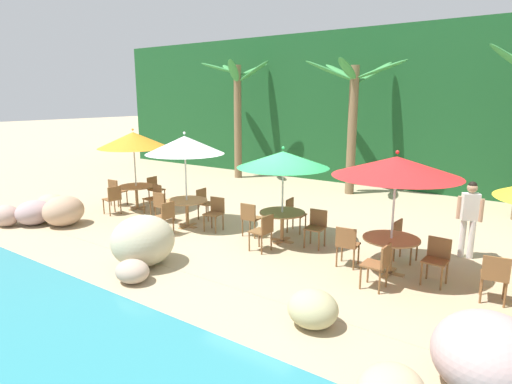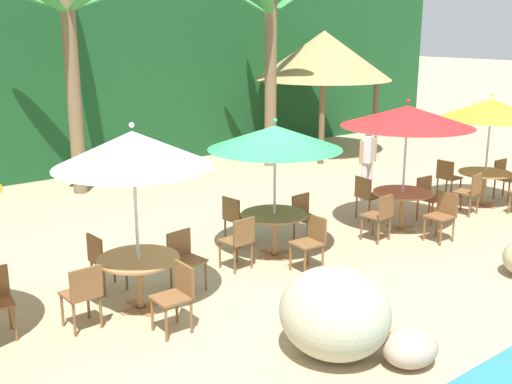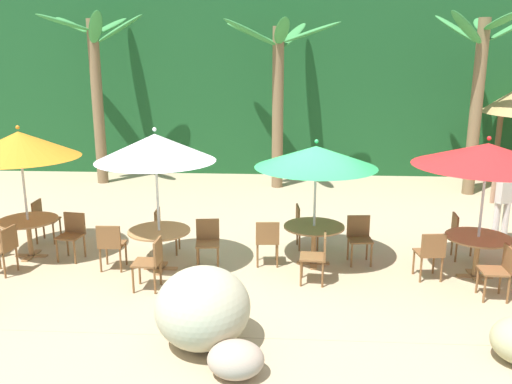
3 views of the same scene
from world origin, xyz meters
name	(u,v)px [view 2 (image 2 of 3)]	position (x,y,z in m)	size (l,w,h in m)	color
ground_plane	(267,262)	(0.00, 0.00, 0.00)	(120.00, 120.00, 0.00)	tan
terrace_deck	(267,262)	(0.00, 0.00, 0.00)	(18.00, 5.20, 0.01)	tan
foliage_backdrop	(46,55)	(0.00, 9.00, 3.00)	(28.00, 2.40, 6.00)	#194C23
rock_seawall	(417,282)	(0.41, -2.66, 0.41)	(14.97, 3.23, 1.06)	#B69390
umbrella_white	(133,149)	(-2.46, -0.28, 2.22)	(2.07, 2.07, 2.56)	silver
dining_table_white	(139,267)	(-2.46, -0.28, 0.61)	(1.10, 1.10, 0.74)	#A37547
chair_white_seaward	(184,256)	(-1.63, -0.08, 0.51)	(0.47, 0.48, 0.87)	brown
chair_white_inland	(102,258)	(-2.59, 0.57, 0.51)	(0.45, 0.44, 0.87)	brown
chair_white_left	(83,292)	(-3.31, -0.39, 0.51)	(0.43, 0.44, 0.87)	brown
chair_white_right	(177,293)	(-2.39, -1.13, 0.51)	(0.44, 0.43, 0.87)	brown
umbrella_green	(275,137)	(0.28, 0.15, 2.01)	(2.18, 2.18, 2.32)	silver
dining_table_green	(274,221)	(0.28, 0.15, 0.61)	(1.10, 1.10, 0.74)	#A37547
chair_green_seaward	(305,215)	(1.12, 0.31, 0.51)	(0.45, 0.46, 0.87)	brown
chair_green_inland	(236,217)	(0.11, 0.99, 0.51)	(0.47, 0.46, 0.87)	brown
chair_green_left	(239,239)	(-0.56, 0.00, 0.51)	(0.45, 0.46, 0.87)	brown
chair_green_right	(311,239)	(0.32, -0.70, 0.51)	(0.45, 0.45, 0.87)	brown
umbrella_red	(407,116)	(3.06, -0.28, 2.16)	(2.42, 2.42, 2.46)	silver
dining_table_red	(402,198)	(3.06, -0.28, 0.61)	(1.10, 1.10, 0.74)	#A37547
chair_red_seaward	(428,195)	(3.91, -0.23, 0.51)	(0.44, 0.45, 0.87)	brown
chair_red_inland	(367,194)	(3.03, 0.57, 0.51)	(0.46, 0.45, 0.87)	brown
chair_red_left	(381,214)	(2.22, -0.47, 0.51)	(0.47, 0.47, 0.87)	brown
chair_red_right	(443,213)	(3.13, -1.13, 0.51)	(0.44, 0.43, 0.87)	brown
umbrella_yellow	(491,109)	(5.73, -0.33, 2.08)	(2.08, 2.08, 2.40)	silver
dining_table_yellow	(485,178)	(5.73, -0.33, 0.61)	(1.10, 1.10, 0.74)	#A37547
chair_yellow_seaward	(504,176)	(6.59, -0.27, 0.51)	(0.44, 0.44, 0.87)	brown
chair_yellow_inland	(447,176)	(5.63, 0.52, 0.51)	(0.44, 0.43, 0.87)	brown
chair_yellow_left	(471,191)	(4.91, -0.54, 0.51)	(0.48, 0.48, 0.87)	brown
palm_tree_second	(70,51)	(-0.54, 6.11, 3.20)	(3.37, 3.37, 4.72)	brown
palm_tree_third	(270,47)	(4.79, 5.66, 3.20)	(2.67, 2.97, 4.85)	brown
palapa_hut	(324,56)	(7.12, 6.00, 2.88)	(4.01, 4.01, 3.60)	brown
waiter_in_white	(368,156)	(4.13, 1.54, 0.99)	(0.52, 0.33, 1.70)	white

